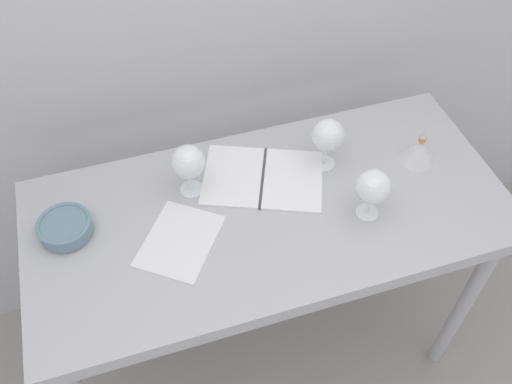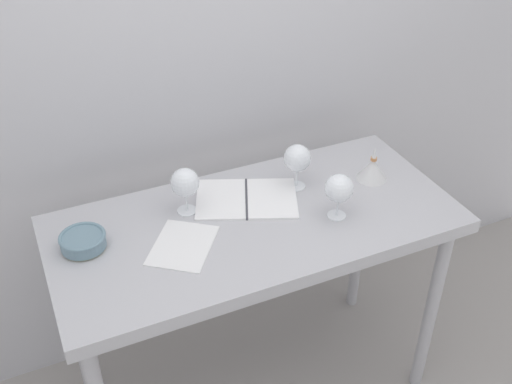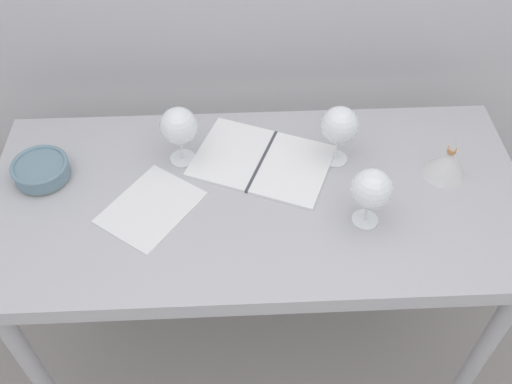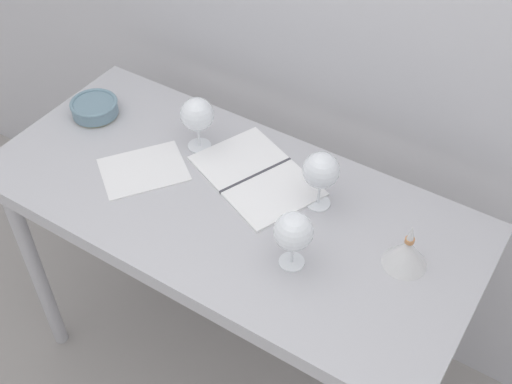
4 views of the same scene
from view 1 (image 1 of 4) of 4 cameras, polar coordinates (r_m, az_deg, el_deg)
name	(u,v)px [view 1 (image 1 of 4)]	position (r m, az deg, el deg)	size (l,w,h in m)	color
ground_plane	(265,344)	(2.38, 0.92, -15.29)	(6.00, 6.00, 0.00)	gray
steel_counter	(269,230)	(1.69, 1.31, -3.93)	(1.40, 0.65, 0.90)	#B1B1B6
wine_glass_far_right	(328,136)	(1.66, 7.36, 5.73)	(0.10, 0.10, 0.17)	white
wine_glass_far_left	(188,163)	(1.58, -6.98, 2.99)	(0.10, 0.10, 0.17)	white
wine_glass_near_right	(373,188)	(1.55, 11.90, 0.44)	(0.10, 0.10, 0.16)	white
open_notebook	(263,178)	(1.68, 0.70, 1.47)	(0.42, 0.36, 0.01)	white
tasting_sheet_upper	(180,241)	(1.55, -7.82, -4.96)	(0.18, 0.24, 0.00)	white
tasting_bowl	(65,227)	(1.62, -18.98, -3.43)	(0.15, 0.15, 0.05)	#DBCC66
decanter_funnel	(419,150)	(1.78, 16.39, 4.18)	(0.11, 0.11, 0.14)	silver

